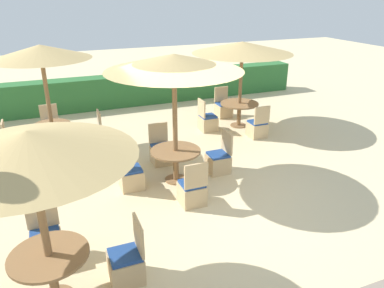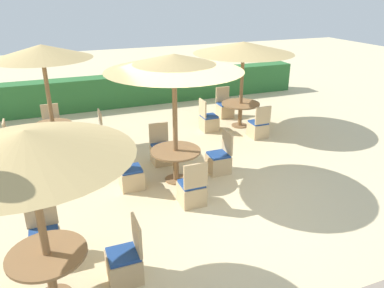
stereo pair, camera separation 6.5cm
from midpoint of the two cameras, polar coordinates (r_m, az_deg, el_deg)
ground_plane at (r=7.52m, az=1.48°, el=-7.99°), size 40.00×40.00×0.00m
hedge_row at (r=13.40m, az=-10.24°, el=8.06°), size 13.00×0.70×1.06m
parasol_center at (r=7.28m, az=-3.03°, el=12.23°), size 2.70×2.70×2.69m
round_table_center at (r=7.88m, az=-2.74°, el=-1.95°), size 1.05×1.05×0.70m
patio_chair_center_west at (r=7.81m, az=-9.62°, el=-4.89°), size 0.46×0.46×0.93m
patio_chair_center_north at (r=8.82m, az=-4.93°, el=-1.28°), size 0.46×0.46×0.93m
patio_chair_center_east at (r=8.38m, az=3.88°, el=-2.60°), size 0.46×0.46×0.93m
patio_chair_center_south at (r=7.16m, az=-0.22°, el=-7.25°), size 0.46×0.46×0.93m
parasol_front_left at (r=4.52m, az=-24.01°, el=-0.20°), size 2.42×2.42×2.40m
round_table_front_left at (r=5.33m, az=-21.09°, el=-16.82°), size 1.00×1.00×0.75m
patio_chair_front_left_north at (r=6.26m, az=-21.60°, el=-13.97°), size 0.46×0.46×0.93m
patio_chair_front_left_east at (r=5.58m, az=-10.24°, el=-17.56°), size 0.46×0.46×0.93m
parasol_back_left at (r=9.47m, az=-22.27°, el=12.78°), size 2.29×2.29×2.65m
round_table_back_left at (r=9.93m, az=-20.64°, el=1.82°), size 0.91×0.91×0.73m
patio_chair_back_left_north at (r=10.89m, az=-20.81°, el=2.02°), size 0.46×0.46×0.93m
patio_chair_back_left_west at (r=10.07m, az=-25.46°, el=-0.40°), size 0.46×0.46×0.93m
patio_chair_back_left_east at (r=10.07m, az=-14.98°, el=1.11°), size 0.46×0.46×0.93m
patio_chair_back_left_south at (r=9.18m, az=-20.27°, el=-1.70°), size 0.46×0.46×0.93m
parasol_back_right at (r=10.79m, az=7.50°, el=14.34°), size 2.81×2.81×2.47m
round_table_back_right at (r=11.17m, az=7.05°, el=5.53°), size 1.12×1.12×0.71m
patio_chair_back_right_west at (r=10.84m, az=2.20°, el=3.43°), size 0.46×0.46×0.93m
patio_chair_back_right_north at (r=12.06m, az=4.65°, el=5.40°), size 0.46×0.46×0.93m
patio_chair_back_right_south at (r=10.49m, az=9.75°, el=2.44°), size 0.46×0.46×0.93m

